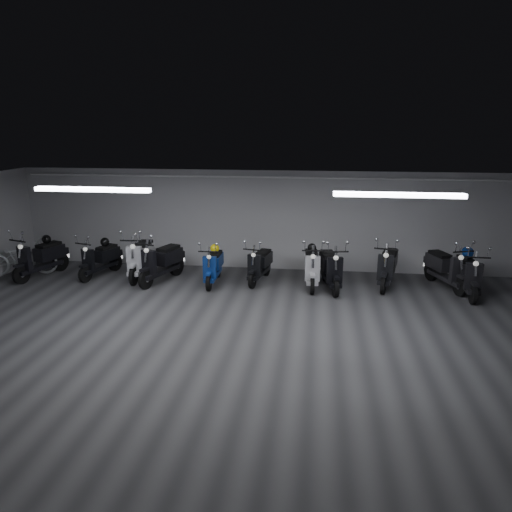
# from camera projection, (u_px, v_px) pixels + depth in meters

# --- Properties ---
(floor) EXTENTS (14.00, 10.00, 0.01)m
(floor) POSITION_uv_depth(u_px,v_px,m) (232.00, 344.00, 8.99)
(floor) COLOR #363638
(floor) RESTS_ON ground
(ceiling) EXTENTS (14.00, 10.00, 0.01)m
(ceiling) POSITION_uv_depth(u_px,v_px,m) (230.00, 196.00, 8.24)
(ceiling) COLOR slate
(ceiling) RESTS_ON ground
(back_wall) EXTENTS (14.00, 0.01, 2.80)m
(back_wall) POSITION_uv_depth(u_px,v_px,m) (263.00, 220.00, 13.40)
(back_wall) COLOR #A7A7A9
(back_wall) RESTS_ON ground
(front_wall) EXTENTS (14.00, 0.01, 2.80)m
(front_wall) POSITION_uv_depth(u_px,v_px,m) (120.00, 459.00, 3.83)
(front_wall) COLOR #A7A7A9
(front_wall) RESTS_ON ground
(fluor_strip_left) EXTENTS (2.40, 0.18, 0.08)m
(fluor_strip_left) POSITION_uv_depth(u_px,v_px,m) (93.00, 189.00, 9.59)
(fluor_strip_left) COLOR white
(fluor_strip_left) RESTS_ON ceiling
(fluor_strip_right) EXTENTS (2.40, 0.18, 0.08)m
(fluor_strip_right) POSITION_uv_depth(u_px,v_px,m) (399.00, 195.00, 8.84)
(fluor_strip_right) COLOR white
(fluor_strip_right) RESTS_ON ceiling
(conduit) EXTENTS (13.60, 0.05, 0.05)m
(conduit) POSITION_uv_depth(u_px,v_px,m) (263.00, 177.00, 12.99)
(conduit) COLOR white
(conduit) RESTS_ON back_wall
(scooter_0) EXTENTS (1.21, 2.01, 1.42)m
(scooter_0) POSITION_uv_depth(u_px,v_px,m) (40.00, 252.00, 12.77)
(scooter_0) COLOR black
(scooter_0) RESTS_ON floor
(scooter_1) EXTENTS (1.07, 1.81, 1.28)m
(scooter_1) POSITION_uv_depth(u_px,v_px,m) (100.00, 254.00, 12.86)
(scooter_1) COLOR black
(scooter_1) RESTS_ON floor
(scooter_2) EXTENTS (0.74, 1.99, 1.46)m
(scooter_2) POSITION_uv_depth(u_px,v_px,m) (140.00, 251.00, 12.75)
(scooter_2) COLOR silver
(scooter_2) RESTS_ON floor
(scooter_3) EXTENTS (1.26, 2.03, 1.43)m
(scooter_3) POSITION_uv_depth(u_px,v_px,m) (161.00, 256.00, 12.38)
(scooter_3) COLOR black
(scooter_3) RESTS_ON floor
(scooter_4) EXTENTS (0.57, 1.67, 1.24)m
(scooter_4) POSITION_uv_depth(u_px,v_px,m) (213.00, 261.00, 12.27)
(scooter_4) COLOR navy
(scooter_4) RESTS_ON floor
(scooter_5) EXTENTS (0.90, 1.75, 1.24)m
(scooter_5) POSITION_uv_depth(u_px,v_px,m) (260.00, 259.00, 12.42)
(scooter_5) COLOR black
(scooter_5) RESTS_ON floor
(scooter_6) EXTENTS (0.71, 1.85, 1.35)m
(scooter_6) POSITION_uv_depth(u_px,v_px,m) (312.00, 261.00, 12.06)
(scooter_6) COLOR #BBBBBF
(scooter_6) RESTS_ON floor
(scooter_7) EXTENTS (0.95, 1.95, 1.39)m
(scooter_7) POSITION_uv_depth(u_px,v_px,m) (331.00, 262.00, 11.87)
(scooter_7) COLOR black
(scooter_7) RESTS_ON floor
(scooter_8) EXTENTS (1.07, 1.98, 1.40)m
(scooter_8) POSITION_uv_depth(u_px,v_px,m) (388.00, 260.00, 12.03)
(scooter_8) COLOR black
(scooter_8) RESTS_ON floor
(scooter_9) EXTENTS (1.21, 1.94, 1.37)m
(scooter_9) POSITION_uv_depth(u_px,v_px,m) (447.00, 262.00, 11.92)
(scooter_9) COLOR black
(scooter_9) RESTS_ON floor
(bicycle) EXTENTS (1.96, 1.21, 1.20)m
(bicycle) POSITION_uv_depth(u_px,v_px,m) (20.00, 254.00, 13.00)
(bicycle) COLOR silver
(bicycle) RESTS_ON floor
(scooter_10) EXTENTS (0.69, 1.87, 1.38)m
(scooter_10) POSITION_uv_depth(u_px,v_px,m) (469.00, 268.00, 11.41)
(scooter_10) COLOR black
(scooter_10) RESTS_ON floor
(helmet_0) EXTENTS (0.23, 0.23, 0.23)m
(helmet_0) POSITION_uv_depth(u_px,v_px,m) (215.00, 248.00, 12.42)
(helmet_0) COLOR yellow
(helmet_0) RESTS_ON scooter_4
(helmet_1) EXTENTS (0.29, 0.29, 0.29)m
(helmet_1) POSITION_uv_depth(u_px,v_px,m) (467.00, 253.00, 11.57)
(helmet_1) COLOR navy
(helmet_1) RESTS_ON scooter_10
(helmet_2) EXTENTS (0.23, 0.23, 0.23)m
(helmet_2) POSITION_uv_depth(u_px,v_px,m) (312.00, 248.00, 12.23)
(helmet_2) COLOR black
(helmet_2) RESTS_ON scooter_6
(helmet_3) EXTENTS (0.24, 0.24, 0.24)m
(helmet_3) POSITION_uv_depth(u_px,v_px,m) (105.00, 242.00, 13.00)
(helmet_3) COLOR black
(helmet_3) RESTS_ON scooter_1
(helmet_4) EXTENTS (0.24, 0.24, 0.24)m
(helmet_4) POSITION_uv_depth(u_px,v_px,m) (46.00, 239.00, 12.92)
(helmet_4) COLOR black
(helmet_4) RESTS_ON scooter_0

